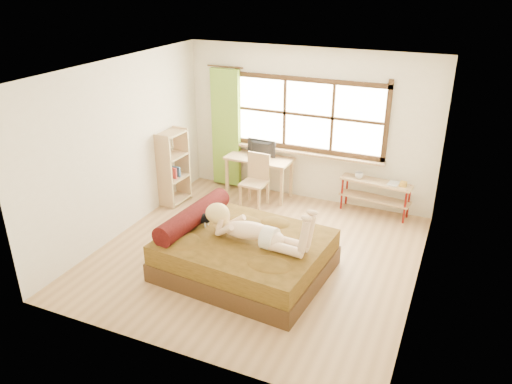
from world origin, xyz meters
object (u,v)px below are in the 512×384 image
at_px(desk, 259,163).
at_px(chair, 256,177).
at_px(bed, 242,253).
at_px(bookshelf, 173,167).
at_px(woman, 254,220).
at_px(kitten, 202,217).
at_px(pipe_shelf, 376,190).

bearing_deg(desk, chair, -71.71).
xyz_separation_m(bed, bookshelf, (-2.07, 1.58, 0.38)).
height_order(woman, bookshelf, bookshelf).
distance_m(woman, kitten, 0.90).
xyz_separation_m(kitten, desk, (-0.12, 2.34, -0.02)).
bearing_deg(bookshelf, bed, -33.82).
bearing_deg(chair, woman, -64.84).
xyz_separation_m(desk, pipe_shelf, (2.11, 0.12, -0.21)).
relative_size(woman, chair, 1.61).
height_order(woman, desk, woman).
bearing_deg(pipe_shelf, bookshelf, -157.29).
bearing_deg(bed, pipe_shelf, 67.59).
bearing_deg(pipe_shelf, woman, -106.60).
height_order(bed, kitten, bed).
height_order(kitten, bookshelf, bookshelf).
bearing_deg(bookshelf, woman, -32.19).
xyz_separation_m(kitten, bookshelf, (-1.40, 1.48, 0.00)).
relative_size(woman, pipe_shelf, 1.23).
height_order(bed, woman, woman).
bearing_deg(chair, pipe_shelf, 15.91).
distance_m(woman, desk, 2.69).
relative_size(bed, chair, 2.45).
bearing_deg(pipe_shelf, kitten, -122.36).
bearing_deg(woman, pipe_shelf, 71.75).
xyz_separation_m(bed, woman, (0.20, -0.05, 0.57)).
relative_size(bed, woman, 1.52).
bearing_deg(woman, kitten, 175.23).
height_order(desk, chair, chair).
relative_size(woman, bookshelf, 1.14).
relative_size(desk, bookshelf, 0.92).
height_order(kitten, desk, kitten).
height_order(bed, bookshelf, bookshelf).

